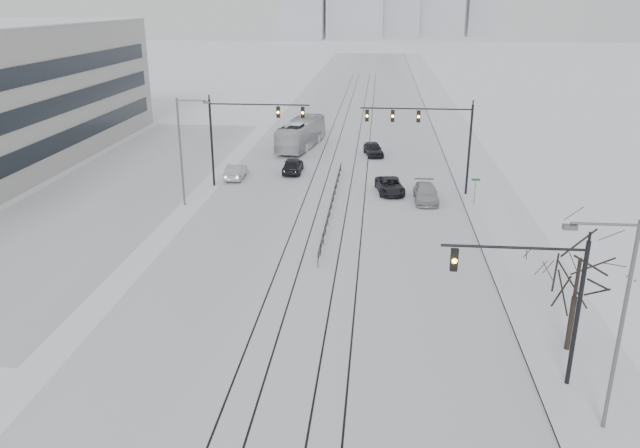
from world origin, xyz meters
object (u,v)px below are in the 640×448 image
at_px(bare_tree, 579,268).
at_px(sedan_sb_outer, 236,172).
at_px(sedan_nb_front, 390,186).
at_px(sedan_nb_far, 373,149).
at_px(box_truck, 301,134).
at_px(sedan_sb_inner, 293,165).
at_px(sedan_nb_right, 426,193).
at_px(traffic_mast_near, 542,293).

bearing_deg(bare_tree, sedan_sb_outer, 128.16).
bearing_deg(sedan_nb_front, sedan_sb_outer, 158.70).
distance_m(sedan_nb_far, box_truck, 9.05).
relative_size(sedan_sb_inner, sedan_nb_right, 0.93).
relative_size(sedan_nb_right, box_truck, 0.42).
bearing_deg(sedan_nb_far, sedan_sb_inner, -146.25).
bearing_deg(traffic_mast_near, sedan_nb_right, 96.24).
xyz_separation_m(bare_tree, sedan_nb_far, (-10.07, 40.27, -3.75)).
height_order(bare_tree, sedan_nb_front, bare_tree).
height_order(traffic_mast_near, sedan_nb_front, traffic_mast_near).
bearing_deg(box_truck, sedan_nb_front, 130.03).
distance_m(sedan_sb_outer, sedan_nb_right, 18.65).
bearing_deg(bare_tree, box_truck, 113.12).
bearing_deg(bare_tree, sedan_sb_inner, 119.22).
distance_m(sedan_sb_inner, sedan_sb_outer, 5.83).
xyz_separation_m(bare_tree, sedan_sb_outer, (-23.18, 29.49, -3.79)).
distance_m(traffic_mast_near, sedan_sb_outer, 38.76).
bearing_deg(sedan_nb_right, sedan_nb_far, 105.23).
bearing_deg(bare_tree, sedan_nb_front, 107.81).
bearing_deg(box_truck, sedan_nb_far, 169.44).
xyz_separation_m(traffic_mast_near, box_truck, (-16.11, 46.37, -2.93)).
distance_m(sedan_sb_inner, sedan_nb_front, 11.31).
xyz_separation_m(traffic_mast_near, sedan_nb_far, (-7.65, 43.27, -3.82)).
bearing_deg(sedan_nb_right, bare_tree, -78.26).
xyz_separation_m(sedan_sb_outer, sedan_nb_far, (13.11, 10.77, 0.04)).
bearing_deg(traffic_mast_near, box_truck, 109.15).
relative_size(sedan_sb_outer, box_truck, 0.36).
relative_size(traffic_mast_near, sedan_nb_far, 1.61).
relative_size(sedan_nb_front, sedan_nb_far, 1.10).
bearing_deg(bare_tree, sedan_nb_right, 102.61).
height_order(traffic_mast_near, sedan_nb_right, traffic_mast_near).
distance_m(traffic_mast_near, bare_tree, 3.85).
relative_size(sedan_sb_inner, sedan_nb_far, 1.04).
distance_m(sedan_nb_front, sedan_nb_far, 14.23).
relative_size(bare_tree, sedan_nb_far, 1.40).
xyz_separation_m(traffic_mast_near, sedan_sb_outer, (-20.76, 32.50, -3.86)).
distance_m(traffic_mast_near, box_truck, 49.18).
height_order(sedan_nb_right, box_truck, box_truck).
height_order(bare_tree, sedan_nb_far, bare_tree).
height_order(sedan_sb_outer, sedan_nb_front, sedan_sb_outer).
bearing_deg(traffic_mast_near, sedan_nb_front, 101.61).
xyz_separation_m(sedan_nb_front, sedan_nb_far, (-1.67, 14.13, 0.08)).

